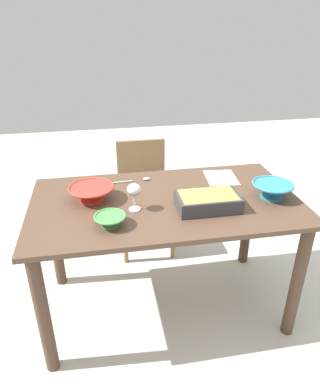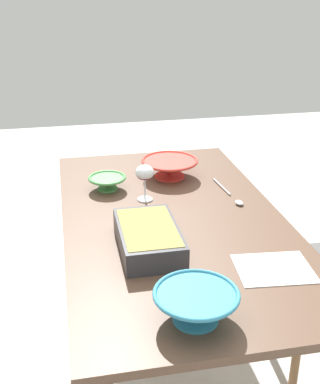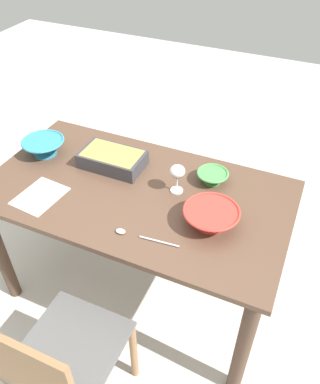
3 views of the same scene
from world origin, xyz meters
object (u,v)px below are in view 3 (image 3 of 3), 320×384
object	(u,v)px
mixing_bowl	(212,176)
napkin	(40,196)
dining_table	(137,210)
wine_glass	(177,173)
casserole_dish	(112,159)
serving_bowl	(44,146)
small_bowl	(211,216)
serving_spoon	(135,235)
chair	(59,363)

from	to	relation	value
mixing_bowl	napkin	world-z (taller)	mixing_bowl
dining_table	mixing_bowl	distance (m)	0.42
mixing_bowl	wine_glass	bearing A→B (deg)	45.46
casserole_dish	serving_bowl	size ratio (longest dim) A/B	1.44
dining_table	napkin	world-z (taller)	napkin
casserole_dish	small_bowl	xyz separation A→B (m)	(-0.60, 0.20, 0.00)
casserole_dish	serving_bowl	distance (m)	0.39
casserole_dish	serving_spoon	size ratio (longest dim) A/B	1.15
dining_table	wine_glass	bearing A→B (deg)	-156.77
chair	serving_spoon	xyz separation A→B (m)	(-0.11, -0.49, 0.32)
serving_bowl	serving_spoon	world-z (taller)	serving_bowl
mixing_bowl	small_bowl	world-z (taller)	small_bowl
mixing_bowl	small_bowl	size ratio (longest dim) A/B	0.63
dining_table	casserole_dish	distance (m)	0.30
mixing_bowl	small_bowl	xyz separation A→B (m)	(-0.09, 0.29, 0.01)
dining_table	serving_spoon	xyz separation A→B (m)	(-0.13, 0.27, 0.14)
mixing_bowl	napkin	xyz separation A→B (m)	(0.72, 0.44, -0.03)
casserole_dish	serving_bowl	world-z (taller)	serving_bowl
chair	napkin	size ratio (longest dim) A/B	3.57
wine_glass	chair	bearing A→B (deg)	79.45
napkin	casserole_dish	bearing A→B (deg)	-119.20
chair	mixing_bowl	distance (m)	1.08
dining_table	casserole_dish	xyz separation A→B (m)	(0.20, -0.13, 0.18)
small_bowl	serving_bowl	xyz separation A→B (m)	(0.99, -0.15, 0.00)
small_bowl	napkin	size ratio (longest dim) A/B	1.08
chair	dining_table	bearing A→B (deg)	-88.16
dining_table	wine_glass	world-z (taller)	wine_glass
dining_table	serving_spoon	size ratio (longest dim) A/B	5.18
chair	serving_bowl	xyz separation A→B (m)	(0.62, -0.84, 0.36)
serving_bowl	serving_spoon	distance (m)	0.80
mixing_bowl	dining_table	bearing A→B (deg)	34.19
chair	small_bowl	xyz separation A→B (m)	(-0.38, -0.69, 0.36)
casserole_dish	small_bowl	bearing A→B (deg)	161.30
casserole_dish	napkin	distance (m)	0.41
serving_bowl	napkin	xyz separation A→B (m)	(-0.19, 0.30, -0.05)
chair	casserole_dish	world-z (taller)	casserole_dish
serving_bowl	serving_spoon	xyz separation A→B (m)	(-0.72, 0.35, -0.04)
dining_table	serving_bowl	bearing A→B (deg)	-7.37
wine_glass	serving_bowl	xyz separation A→B (m)	(0.77, 0.00, -0.06)
dining_table	napkin	xyz separation A→B (m)	(0.40, 0.23, 0.13)
small_bowl	serving_bowl	size ratio (longest dim) A/B	1.10
wine_glass	napkin	bearing A→B (deg)	27.50
mixing_bowl	serving_spoon	distance (m)	0.52
chair	wine_glass	xyz separation A→B (m)	(-0.16, -0.84, 0.42)
dining_table	small_bowl	xyz separation A→B (m)	(-0.40, 0.07, 0.18)
chair	casserole_dish	xyz separation A→B (m)	(0.23, -0.89, 0.36)
mixing_bowl	serving_bowl	distance (m)	0.92
casserole_dish	small_bowl	distance (m)	0.64
mixing_bowl	napkin	distance (m)	0.84
mixing_bowl	napkin	size ratio (longest dim) A/B	0.68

